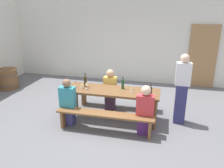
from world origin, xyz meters
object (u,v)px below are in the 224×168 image
at_px(wine_glass_3, 76,81).
at_px(wine_barrel, 7,79).
at_px(bench_near, 105,117).
at_px(wine_glass_0, 86,84).
at_px(wine_glass_1, 82,85).
at_px(seated_guest_near_1, 145,111).
at_px(wooden_door, 202,57).
at_px(standing_host, 182,90).
at_px(seated_guest_near_0, 68,103).
at_px(wine_bottle_0, 85,82).
at_px(wine_glass_4, 147,86).
at_px(seated_guest_far_0, 110,90).
at_px(tasting_table, 112,93).
at_px(bench_far, 118,95).
at_px(wine_glass_2, 132,87).
at_px(wine_bottle_2, 151,92).
at_px(wine_bottle_1, 123,84).

relative_size(wine_glass_3, wine_barrel, 0.28).
xyz_separation_m(bench_near, wine_glass_0, (-0.61, 0.57, 0.52)).
height_order(wine_glass_1, seated_guest_near_1, seated_guest_near_1).
xyz_separation_m(wooden_door, standing_host, (-0.78, -2.81, -0.23)).
bearing_deg(seated_guest_near_0, wooden_door, -43.26).
bearing_deg(wine_bottle_0, wine_glass_4, 0.49).
height_order(wine_glass_0, seated_guest_far_0, seated_guest_far_0).
bearing_deg(wine_glass_4, tasting_table, -173.57).
xyz_separation_m(wooden_door, wine_glass_4, (-1.57, -2.91, -0.17)).
relative_size(wine_glass_0, seated_guest_far_0, 0.16).
distance_m(wine_glass_3, seated_guest_near_1, 1.90).
xyz_separation_m(bench_near, wine_glass_3, (-0.94, 0.69, 0.53)).
relative_size(seated_guest_near_0, seated_guest_far_0, 1.00).
relative_size(bench_far, wine_glass_2, 13.31).
distance_m(wine_bottle_2, seated_guest_near_0, 1.91).
xyz_separation_m(bench_near, wine_glass_2, (0.48, 0.67, 0.50)).
xyz_separation_m(wine_bottle_0, wine_glass_2, (1.18, -0.08, -0.02)).
distance_m(wooden_door, wine_glass_4, 3.31).
height_order(bench_near, wine_bottle_2, wine_bottle_2).
distance_m(wine_glass_0, wine_glass_1, 0.12).
distance_m(wine_bottle_0, wine_glass_2, 1.19).
relative_size(bench_near, wine_bottle_0, 6.15).
bearing_deg(bench_far, seated_guest_far_0, -139.38).
relative_size(tasting_table, standing_host, 1.36).
height_order(tasting_table, bench_far, tasting_table).
relative_size(wine_bottle_2, wine_glass_4, 1.61).
height_order(wine_bottle_1, seated_guest_near_1, seated_guest_near_1).
distance_m(wine_glass_4, seated_guest_near_0, 1.88).
xyz_separation_m(wine_glass_1, wine_glass_2, (1.21, 0.08, 0.01)).
relative_size(tasting_table, wine_glass_2, 13.92).
distance_m(wooden_door, wine_glass_0, 4.31).
height_order(seated_guest_far_0, wine_barrel, seated_guest_far_0).
distance_m(wine_bottle_0, standing_host, 2.31).
bearing_deg(wine_glass_1, wine_barrel, 157.13).
xyz_separation_m(wine_bottle_0, wine_glass_3, (-0.23, -0.05, 0.00)).
bearing_deg(seated_guest_near_0, wine_bottle_0, -20.64).
relative_size(tasting_table, bench_far, 1.05).
distance_m(seated_guest_near_1, wine_barrel, 5.12).
bearing_deg(wine_glass_0, wine_bottle_2, -3.94).
relative_size(wine_glass_2, seated_guest_far_0, 0.15).
bearing_deg(bench_near, seated_guest_far_0, 98.47).
bearing_deg(wine_glass_0, wine_barrel, 157.77).
distance_m(wine_bottle_1, seated_guest_far_0, 0.65).
height_order(bench_far, seated_guest_near_0, seated_guest_near_0).
distance_m(wine_glass_0, wine_glass_2, 1.10).
bearing_deg(tasting_table, wine_glass_1, -173.64).
relative_size(wine_glass_0, wine_glass_3, 0.91).
relative_size(wooden_door, wine_bottle_2, 6.99).
height_order(seated_guest_near_0, standing_host, standing_host).
xyz_separation_m(tasting_table, wine_glass_1, (-0.73, -0.08, 0.18)).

